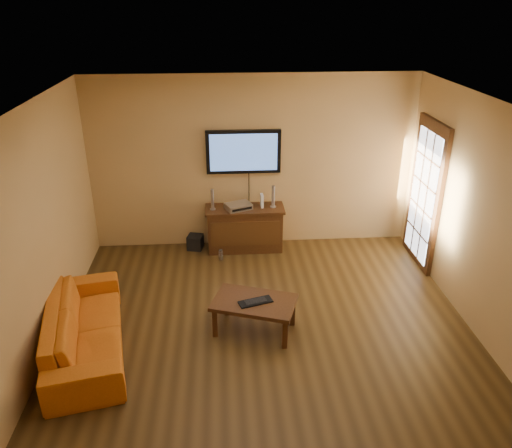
{
  "coord_description": "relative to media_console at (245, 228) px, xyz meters",
  "views": [
    {
      "loc": [
        -0.48,
        -4.86,
        3.72
      ],
      "look_at": [
        -0.07,
        0.8,
        1.1
      ],
      "focal_mm": 35.0,
      "sensor_mm": 36.0,
      "label": 1
    }
  ],
  "objects": [
    {
      "name": "ground_plane",
      "position": [
        0.14,
        -2.26,
        -0.36
      ],
      "size": [
        5.0,
        5.0,
        0.0
      ],
      "primitive_type": "plane",
      "color": "#37260F",
      "rests_on": "ground"
    },
    {
      "name": "room_walls",
      "position": [
        0.14,
        -1.63,
        1.33
      ],
      "size": [
        5.0,
        5.0,
        5.0
      ],
      "color": "tan",
      "rests_on": "ground"
    },
    {
      "name": "french_door",
      "position": [
        2.6,
        -0.56,
        0.69
      ],
      "size": [
        0.07,
        1.02,
        2.22
      ],
      "color": "#341B0B",
      "rests_on": "ground"
    },
    {
      "name": "media_console",
      "position": [
        0.0,
        0.0,
        0.0
      ],
      "size": [
        1.23,
        0.47,
        0.71
      ],
      "color": "#341B0B",
      "rests_on": "ground"
    },
    {
      "name": "television",
      "position": [
        -0.0,
        0.19,
        1.19
      ],
      "size": [
        1.14,
        0.08,
        0.67
      ],
      "color": "black",
      "rests_on": "ground"
    },
    {
      "name": "coffee_table",
      "position": [
        0.0,
        -2.15,
        0.01
      ],
      "size": [
        1.1,
        0.86,
        0.42
      ],
      "color": "#341B0B",
      "rests_on": "ground"
    },
    {
      "name": "sofa",
      "position": [
        -1.94,
        -2.37,
        0.04
      ],
      "size": [
        0.99,
        2.1,
        0.79
      ],
      "primitive_type": "imported",
      "rotation": [
        0.0,
        0.0,
        1.78
      ],
      "color": "#CB6416",
      "rests_on": "ground"
    },
    {
      "name": "speaker_left",
      "position": [
        -0.49,
        -0.03,
        0.5
      ],
      "size": [
        0.09,
        0.09,
        0.33
      ],
      "color": "silver",
      "rests_on": "media_console"
    },
    {
      "name": "speaker_right",
      "position": [
        0.44,
        0.01,
        0.51
      ],
      "size": [
        0.1,
        0.1,
        0.35
      ],
      "color": "silver",
      "rests_on": "media_console"
    },
    {
      "name": "av_receiver",
      "position": [
        -0.1,
        -0.02,
        0.39
      ],
      "size": [
        0.45,
        0.39,
        0.09
      ],
      "primitive_type": "cube",
      "rotation": [
        0.0,
        0.0,
        0.38
      ],
      "color": "silver",
      "rests_on": "media_console"
    },
    {
      "name": "game_console",
      "position": [
        0.27,
        0.03,
        0.45
      ],
      "size": [
        0.05,
        0.15,
        0.2
      ],
      "primitive_type": "cube",
      "rotation": [
        0.0,
        0.0,
        0.04
      ],
      "color": "white",
      "rests_on": "media_console"
    },
    {
      "name": "subwoofer",
      "position": [
        -0.79,
        0.05,
        -0.24
      ],
      "size": [
        0.27,
        0.27,
        0.23
      ],
      "primitive_type": "cube",
      "rotation": [
        0.0,
        0.0,
        -0.23
      ],
      "color": "black",
      "rests_on": "ground"
    },
    {
      "name": "bottle",
      "position": [
        -0.39,
        -0.36,
        -0.27
      ],
      "size": [
        0.07,
        0.07,
        0.19
      ],
      "color": "white",
      "rests_on": "ground"
    },
    {
      "name": "keyboard",
      "position": [
        0.01,
        -2.19,
        0.08
      ],
      "size": [
        0.43,
        0.26,
        0.02
      ],
      "color": "black",
      "rests_on": "coffee_table"
    }
  ]
}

